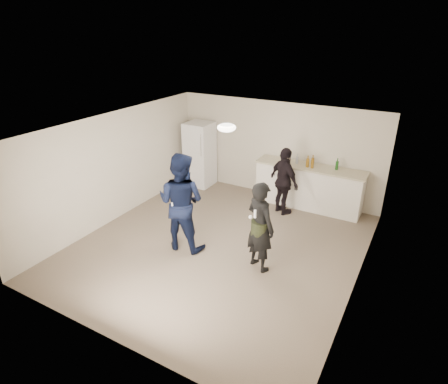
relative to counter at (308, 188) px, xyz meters
The scene contains 21 objects.
floor 2.91m from the counter, 110.95° to the right, with size 6.00×6.00×0.00m, color #6B5B4C.
ceiling 3.47m from the counter, 110.95° to the right, with size 6.00×6.00×0.00m, color silver.
wall_back 1.30m from the counter, 162.11° to the left, with size 6.00×6.00×0.00m, color beige.
wall_front 5.81m from the counter, 100.22° to the right, with size 6.00×6.00×0.00m, color beige.
wall_left 4.68m from the counter, 144.71° to the right, with size 6.00×6.00×0.00m, color beige.
wall_right 3.26m from the counter, 57.10° to the right, with size 6.00×6.00×0.00m, color beige.
counter is the anchor object (origin of this frame).
counter_top 0.55m from the counter, ahead, with size 2.68×0.64×0.04m, color beige.
fridge 3.17m from the counter, behind, with size 0.70×0.70×1.80m, color white.
fridge_handle 3.00m from the counter, behind, with size 0.02×0.02×0.60m, color silver.
ceiling_dome 3.22m from the counter, 113.33° to the right, with size 0.36×0.36×0.16m, color white.
shaker 0.83m from the counter, 169.12° to the right, with size 0.08×0.08×0.17m, color silver.
man 3.51m from the counter, 118.72° to the right, with size 0.99×0.77×2.03m, color #101C44.
woman 2.98m from the counter, 89.88° to the right, with size 0.64×0.42×1.75m, color black.
camo_shorts 2.97m from the counter, 89.88° to the right, with size 0.34×0.34×0.28m, color #293618.
spectator 0.81m from the counter, 124.28° to the right, with size 0.97×0.40×1.65m, color black.
remote_man 3.76m from the counter, 116.65° to the right, with size 0.04×0.04×0.15m, color silver.
nunchuk_man 3.68m from the counter, 115.17° to the right, with size 0.07×0.07×0.07m, color white.
remote_woman 3.29m from the counter, 89.89° to the right, with size 0.04×0.04×0.15m, color white.
nunchuk_woman 3.24m from the counter, 91.69° to the right, with size 0.07×0.07×0.07m, color white.
bottle_cluster 0.68m from the counter, 20.03° to the right, with size 1.03×0.25×0.25m.
Camera 1 is at (3.36, -5.79, 4.24)m, focal length 30.00 mm.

